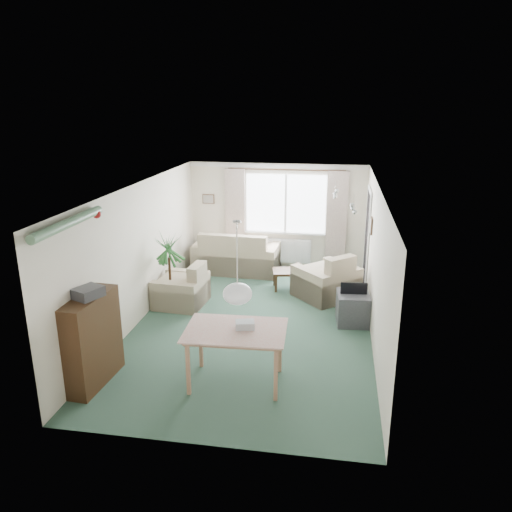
% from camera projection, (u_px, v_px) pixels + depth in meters
% --- Properties ---
extents(ground, '(6.50, 6.50, 0.00)m').
position_uv_depth(ground, '(253.00, 324.00, 8.70)').
color(ground, '#2D4C3D').
extents(window, '(1.80, 0.03, 1.30)m').
position_uv_depth(window, '(286.00, 204.00, 11.26)').
color(window, white).
extents(curtain_rod, '(2.60, 0.03, 0.03)m').
position_uv_depth(curtain_rod, '(286.00, 170.00, 10.96)').
color(curtain_rod, black).
extents(curtain_left, '(0.45, 0.08, 2.00)m').
position_uv_depth(curtain_left, '(235.00, 213.00, 11.42)').
color(curtain_left, beige).
extents(curtain_right, '(0.45, 0.08, 2.00)m').
position_uv_depth(curtain_right, '(337.00, 216.00, 11.06)').
color(curtain_right, beige).
extents(radiator, '(1.20, 0.10, 0.55)m').
position_uv_depth(radiator, '(285.00, 251.00, 11.55)').
color(radiator, white).
extents(doorway, '(0.03, 0.95, 2.00)m').
position_uv_depth(doorway, '(367.00, 240.00, 10.16)').
color(doorway, black).
extents(pendant_lamp, '(0.36, 0.36, 0.36)m').
position_uv_depth(pendant_lamp, '(237.00, 294.00, 6.06)').
color(pendant_lamp, white).
extents(tinsel_garland, '(1.60, 1.60, 0.12)m').
position_uv_depth(tinsel_garland, '(68.00, 223.00, 6.15)').
color(tinsel_garland, '#196626').
extents(bauble_cluster_a, '(0.20, 0.20, 0.20)m').
position_uv_depth(bauble_cluster_a, '(335.00, 191.00, 8.68)').
color(bauble_cluster_a, silver).
extents(bauble_cluster_b, '(0.20, 0.20, 0.20)m').
position_uv_depth(bauble_cluster_b, '(354.00, 205.00, 7.51)').
color(bauble_cluster_b, silver).
extents(wall_picture_back, '(0.28, 0.03, 0.22)m').
position_uv_depth(wall_picture_back, '(208.00, 199.00, 11.53)').
color(wall_picture_back, brown).
extents(wall_picture_right, '(0.03, 0.24, 0.30)m').
position_uv_depth(wall_picture_right, '(371.00, 226.00, 9.06)').
color(wall_picture_right, brown).
extents(sofa, '(1.93, 1.08, 0.94)m').
position_uv_depth(sofa, '(237.00, 251.00, 11.28)').
color(sofa, beige).
rests_on(sofa, ground).
extents(armchair_corner, '(1.43, 1.42, 0.93)m').
position_uv_depth(armchair_corner, '(326.00, 275.00, 9.76)').
color(armchair_corner, beige).
rests_on(armchair_corner, ground).
extents(armchair_left, '(0.94, 0.98, 0.82)m').
position_uv_depth(armchair_left, '(181.00, 284.00, 9.42)').
color(armchair_left, tan).
rests_on(armchair_left, ground).
extents(coffee_table, '(0.95, 0.65, 0.39)m').
position_uv_depth(coffee_table, '(294.00, 279.00, 10.29)').
color(coffee_table, black).
rests_on(coffee_table, ground).
extents(photo_frame, '(0.12, 0.06, 0.16)m').
position_uv_depth(photo_frame, '(298.00, 266.00, 10.22)').
color(photo_frame, brown).
rests_on(photo_frame, coffee_table).
extents(bookshelf, '(0.41, 1.05, 1.26)m').
position_uv_depth(bookshelf, '(92.00, 340.00, 6.73)').
color(bookshelf, black).
rests_on(bookshelf, ground).
extents(hifi_box, '(0.39, 0.43, 0.14)m').
position_uv_depth(hifi_box, '(88.00, 293.00, 6.50)').
color(hifi_box, '#3B3B40').
rests_on(hifi_box, bookshelf).
extents(houseplant, '(0.65, 0.65, 1.42)m').
position_uv_depth(houseplant, '(170.00, 271.00, 9.21)').
color(houseplant, '#1F501B').
rests_on(houseplant, ground).
extents(dining_table, '(1.28, 0.88, 0.78)m').
position_uv_depth(dining_table, '(236.00, 357.00, 6.79)').
color(dining_table, tan).
rests_on(dining_table, ground).
extents(gift_box, '(0.28, 0.23, 0.12)m').
position_uv_depth(gift_box, '(245.00, 325.00, 6.69)').
color(gift_box, silver).
rests_on(gift_box, dining_table).
extents(tv_cube, '(0.59, 0.64, 0.54)m').
position_uv_depth(tv_cube, '(353.00, 308.00, 8.67)').
color(tv_cube, '#343539').
rests_on(tv_cube, ground).
extents(pet_bed, '(0.69, 0.69, 0.11)m').
position_uv_depth(pet_bed, '(306.00, 290.00, 10.09)').
color(pet_bed, navy).
rests_on(pet_bed, ground).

